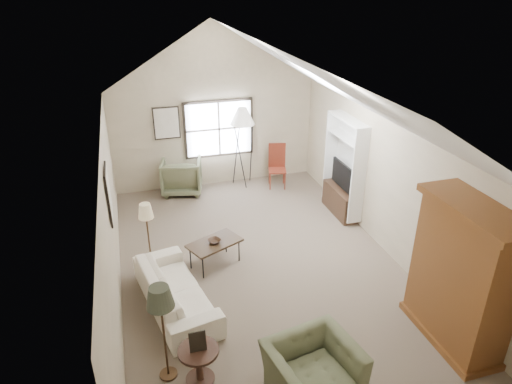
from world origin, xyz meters
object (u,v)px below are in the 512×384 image
object	(u,v)px
coffee_table	(215,253)
armchair_near	(313,370)
side_chair	(277,166)
armoire	(462,276)
armchair_far	(182,175)
sofa	(176,290)
side_table	(199,365)

from	to	relation	value
coffee_table	armchair_near	bearing A→B (deg)	-78.88
coffee_table	side_chair	world-z (taller)	side_chair
armoire	armchair_far	bearing A→B (deg)	116.92
coffee_table	side_chair	size ratio (longest dim) A/B	0.88
armchair_near	armchair_far	world-z (taller)	armchair_far
armoire	armchair_near	xyz separation A→B (m)	(-2.35, -0.33, -0.74)
armchair_near	coffee_table	size ratio (longest dim) A/B	1.15
armchair_near	armchair_far	size ratio (longest dim) A/B	1.15
armoire	coffee_table	bearing A→B (deg)	136.61
sofa	coffee_table	size ratio (longest dim) A/B	2.24
armchair_near	side_chair	distance (m)	6.26
armchair_far	side_table	size ratio (longest dim) A/B	1.79
sofa	coffee_table	bearing A→B (deg)	-52.54
sofa	side_chair	size ratio (longest dim) A/B	1.96
sofa	armoire	bearing A→B (deg)	-127.02
armoire	side_table	distance (m)	3.81
armchair_near	armchair_far	xyz separation A→B (m)	(-0.75, 6.43, 0.08)
side_table	side_chair	xyz separation A→B (m)	(2.95, 5.47, 0.28)
armchair_far	side_chair	xyz separation A→B (m)	(2.33, -0.38, 0.11)
armchair_far	side_chair	size ratio (longest dim) A/B	0.88
side_chair	armchair_far	bearing A→B (deg)	-174.52
armchair_near	side_table	distance (m)	1.48
coffee_table	side_table	world-z (taller)	side_table
armchair_near	side_table	xyz separation A→B (m)	(-1.36, 0.58, -0.09)
armoire	sofa	xyz separation A→B (m)	(-3.81, 1.85, -0.79)
coffee_table	side_table	bearing A→B (deg)	-106.21
armchair_near	sofa	bearing A→B (deg)	113.62
armoire	sofa	size ratio (longest dim) A/B	1.02
armchair_near	side_chair	size ratio (longest dim) A/B	1.01
side_table	armchair_near	bearing A→B (deg)	-23.14
armoire	sofa	world-z (taller)	armoire
armoire	side_chair	xyz separation A→B (m)	(-0.76, 5.72, -0.55)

